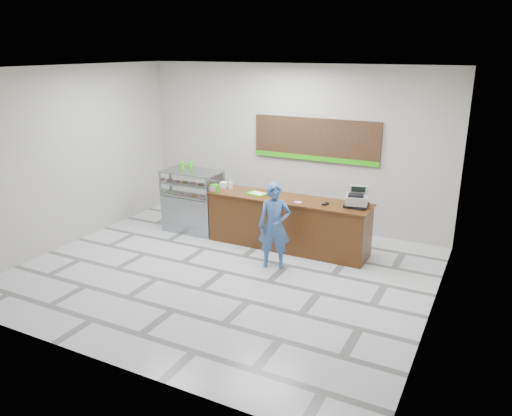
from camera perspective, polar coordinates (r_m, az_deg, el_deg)
The scene contains 16 objects.
floor at distance 8.97m, azimuth -3.69°, elevation -7.28°, with size 7.00×7.00×0.00m, color silver.
back_wall at distance 11.00m, azimuth 4.13°, elevation 7.05°, with size 7.00×7.00×0.00m, color #B3AEA4.
ceiling at distance 8.13m, azimuth -4.20°, elevation 15.66°, with size 7.00×7.00×0.00m, color silver.
sales_counter at distance 9.82m, azimuth 3.62°, elevation -1.73°, with size 3.26×0.76×1.03m.
display_case at distance 10.80m, azimuth -7.23°, elevation 0.87°, with size 1.22×0.72×1.33m.
menu_board at distance 10.73m, azimuth 6.79°, elevation 7.69°, with size 2.80×0.06×0.90m.
cash_register at distance 9.28m, azimuth 11.46°, elevation 1.00°, with size 0.47×0.48×0.37m.
card_terminal at distance 9.32m, azimuth 7.92°, elevation 0.47°, with size 0.07×0.14×0.04m, color black.
serving_tray at distance 9.91m, azimuth 0.12°, elevation 1.66°, with size 0.42×0.34×0.02m.
napkin_box at distance 10.39m, azimuth -3.72°, elevation 2.66°, with size 0.13×0.13×0.11m, color white.
straw_cup at distance 10.31m, azimuth -2.93°, elevation 2.60°, with size 0.09×0.09×0.13m, color silver.
promo_box at distance 10.08m, azimuth -4.78°, elevation 2.25°, with size 0.17×0.11×0.15m, color #2CB310.
donut_decal at distance 9.42m, azimuth 4.83°, elevation 0.67°, with size 0.15×0.15×0.00m, color pink.
green_cup_left at distance 10.85m, azimuth -8.41°, elevation 4.87°, with size 0.09×0.09×0.14m, color #2CB310.
green_cup_right at distance 10.86m, azimuth -7.50°, elevation 4.92°, with size 0.09×0.09×0.14m, color #2CB310.
customer at distance 8.88m, azimuth 2.12°, elevation -2.05°, with size 0.57×0.38×1.57m, color #35598F.
Camera 1 is at (4.18, -6.96, 3.81)m, focal length 35.00 mm.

